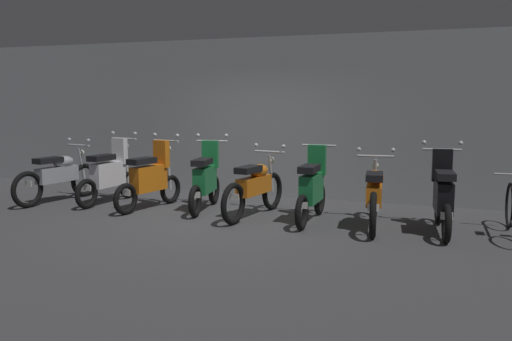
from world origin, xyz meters
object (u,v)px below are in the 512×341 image
at_px(motorbike_slot_3, 206,180).
at_px(motorbike_slot_4, 255,187).
at_px(motorbike_slot_6, 374,195).
at_px(motorbike_slot_0, 58,175).
at_px(motorbike_slot_7, 443,196).
at_px(motorbike_slot_5, 312,188).
at_px(motorbike_slot_2, 150,178).
at_px(motorbike_slot_1, 110,174).

relative_size(motorbike_slot_3, motorbike_slot_4, 0.86).
distance_m(motorbike_slot_4, motorbike_slot_6, 1.93).
bearing_deg(motorbike_slot_6, motorbike_slot_4, 177.52).
height_order(motorbike_slot_0, motorbike_slot_3, motorbike_slot_3).
height_order(motorbike_slot_3, motorbike_slot_4, motorbike_slot_3).
distance_m(motorbike_slot_0, motorbike_slot_3, 2.90).
relative_size(motorbike_slot_0, motorbike_slot_4, 1.00).
relative_size(motorbike_slot_0, motorbike_slot_7, 1.16).
xyz_separation_m(motorbike_slot_5, motorbike_slot_6, (0.96, -0.05, -0.03)).
height_order(motorbike_slot_2, motorbike_slot_5, motorbike_slot_2).
relative_size(motorbike_slot_2, motorbike_slot_5, 0.99).
relative_size(motorbike_slot_4, motorbike_slot_6, 1.00).
bearing_deg(motorbike_slot_4, motorbike_slot_3, 168.55).
xyz_separation_m(motorbike_slot_2, motorbike_slot_7, (4.82, -0.03, 0.00)).
xyz_separation_m(motorbike_slot_0, motorbike_slot_5, (4.83, 0.05, 0.03)).
relative_size(motorbike_slot_0, motorbike_slot_5, 1.15).
xyz_separation_m(motorbike_slot_5, motorbike_slot_7, (1.93, -0.03, 0.00)).
bearing_deg(motorbike_slot_0, motorbike_slot_1, 13.46).
xyz_separation_m(motorbike_slot_1, motorbike_slot_4, (2.90, -0.15, -0.04)).
bearing_deg(motorbike_slot_1, motorbike_slot_7, -2.07).
relative_size(motorbike_slot_4, motorbike_slot_7, 1.16).
bearing_deg(motorbike_slot_6, motorbike_slot_0, 179.95).
xyz_separation_m(motorbike_slot_0, motorbike_slot_7, (6.76, 0.02, 0.04)).
distance_m(motorbike_slot_2, motorbike_slot_3, 0.98).
bearing_deg(motorbike_slot_7, motorbike_slot_0, -179.82).
distance_m(motorbike_slot_1, motorbike_slot_6, 4.83).
distance_m(motorbike_slot_2, motorbike_slot_7, 4.82).
height_order(motorbike_slot_2, motorbike_slot_3, same).
bearing_deg(motorbike_slot_5, motorbike_slot_6, -3.24).
height_order(motorbike_slot_0, motorbike_slot_2, motorbike_slot_2).
distance_m(motorbike_slot_2, motorbike_slot_4, 1.93).
relative_size(motorbike_slot_4, motorbike_slot_5, 1.16).
bearing_deg(motorbike_slot_4, motorbike_slot_6, -2.48).
height_order(motorbike_slot_0, motorbike_slot_1, motorbike_slot_1).
xyz_separation_m(motorbike_slot_6, motorbike_slot_7, (0.97, 0.03, 0.04)).
xyz_separation_m(motorbike_slot_3, motorbike_slot_4, (0.98, -0.20, -0.04)).
bearing_deg(motorbike_slot_6, motorbike_slot_1, 177.21).
bearing_deg(motorbike_slot_6, motorbike_slot_2, 179.21).
xyz_separation_m(motorbike_slot_1, motorbike_slot_6, (4.83, -0.24, -0.04)).
bearing_deg(motorbike_slot_4, motorbike_slot_5, -1.72).
bearing_deg(motorbike_slot_6, motorbike_slot_5, 176.76).
bearing_deg(motorbike_slot_0, motorbike_slot_6, -0.05).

